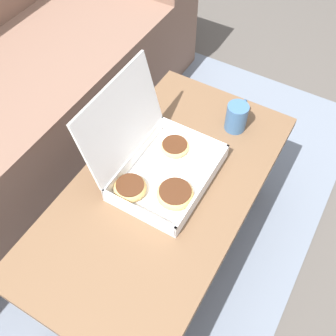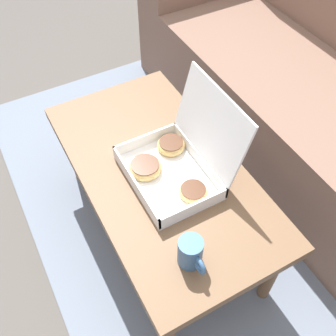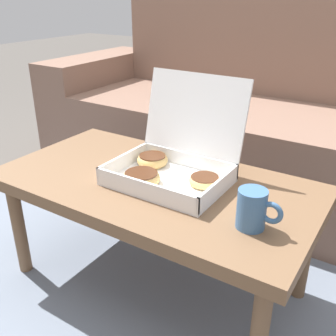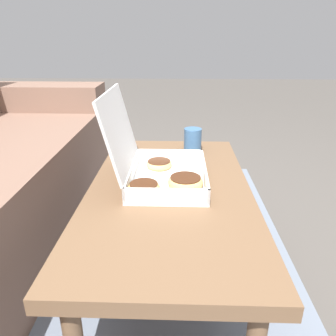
{
  "view_description": "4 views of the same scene",
  "coord_description": "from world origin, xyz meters",
  "views": [
    {
      "loc": [
        -0.57,
        -0.43,
        1.42
      ],
      "look_at": [
        0.05,
        -0.07,
        0.46
      ],
      "focal_mm": 42.0,
      "sensor_mm": 36.0,
      "label": 1
    },
    {
      "loc": [
        0.78,
        -0.47,
        1.47
      ],
      "look_at": [
        0.05,
        -0.07,
        0.46
      ],
      "focal_mm": 42.0,
      "sensor_mm": 36.0,
      "label": 2
    },
    {
      "loc": [
        0.62,
        -0.97,
        0.95
      ],
      "look_at": [
        0.05,
        -0.07,
        0.46
      ],
      "focal_mm": 42.0,
      "sensor_mm": 36.0,
      "label": 3
    },
    {
      "loc": [
        -0.96,
        -0.1,
        0.87
      ],
      "look_at": [
        0.05,
        -0.07,
        0.46
      ],
      "focal_mm": 35.0,
      "sensor_mm": 36.0,
      "label": 4
    }
  ],
  "objects": [
    {
      "name": "coffee_table",
      "position": [
        0.0,
        -0.08,
        0.36
      ],
      "size": [
        0.99,
        0.53,
        0.41
      ],
      "color": "brown",
      "rests_on": "ground_plane"
    },
    {
      "name": "ground_plane",
      "position": [
        0.0,
        0.0,
        0.0
      ],
      "size": [
        12.0,
        12.0,
        0.0
      ],
      "primitive_type": "plane",
      "color": "#514C47"
    },
    {
      "name": "pastry_box",
      "position": [
        0.03,
        -0.03,
        0.46
      ],
      "size": [
        0.35,
        0.32,
        0.3
      ],
      "color": "white",
      "rests_on": "coffee_table"
    },
    {
      "name": "area_rug",
      "position": [
        0.0,
        0.3,
        0.01
      ],
      "size": [
        2.25,
        1.75,
        0.01
      ],
      "primitive_type": "cube",
      "color": "slate",
      "rests_on": "ground_plane"
    },
    {
      "name": "coffee_mug",
      "position": [
        0.35,
        -0.16,
        0.46
      ],
      "size": [
        0.11,
        0.07,
        0.1
      ],
      "color": "#3D6693",
      "rests_on": "coffee_table"
    }
  ]
}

